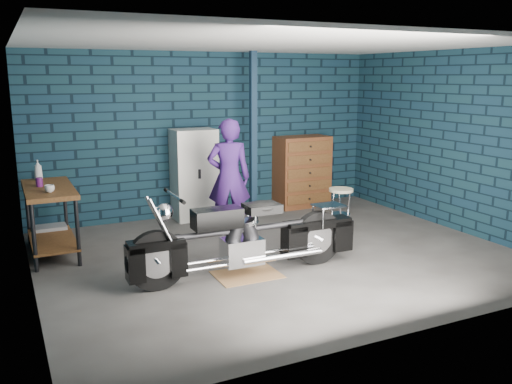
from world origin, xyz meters
TOP-DOWN VIEW (x-y plane):
  - ground at (0.00, 0.00)m, footprint 6.00×6.00m
  - room_walls at (0.00, 0.55)m, footprint 6.02×5.01m
  - support_post at (0.55, 1.95)m, footprint 0.10×0.10m
  - workbench at (-2.68, 1.30)m, footprint 0.60×1.40m
  - drip_mat at (-0.68, -0.50)m, footprint 0.77×0.58m
  - motorcycle at (-0.68, -0.50)m, footprint 2.42×0.68m
  - person at (-0.22, 1.15)m, footprint 0.73×0.60m
  - storage_bin at (-2.66, 1.79)m, footprint 0.42×0.30m
  - locker at (-0.37, 2.23)m, footprint 0.69×0.49m
  - tool_chest at (1.65, 2.23)m, footprint 0.95×0.53m
  - shop_stool at (1.37, 0.59)m, footprint 0.38×0.38m
  - cup_a at (-2.69, 0.94)m, footprint 0.14×0.14m
  - mug_purple at (-2.78, 1.37)m, footprint 0.10×0.10m
  - bottle at (-2.75, 1.85)m, footprint 0.12×0.12m

SIDE VIEW (x-z plane):
  - ground at x=0.00m, z-range 0.00..0.00m
  - drip_mat at x=-0.68m, z-range 0.00..0.01m
  - storage_bin at x=-2.66m, z-range 0.00..0.26m
  - shop_stool at x=1.37m, z-range 0.00..0.66m
  - workbench at x=-2.68m, z-range 0.00..0.91m
  - motorcycle at x=-0.68m, z-range 0.00..1.06m
  - tool_chest at x=1.65m, z-range 0.00..1.26m
  - locker at x=-0.37m, z-range 0.00..1.48m
  - person at x=-0.22m, z-range 0.00..1.72m
  - cup_a at x=-2.69m, z-range 0.91..1.00m
  - mug_purple at x=-2.78m, z-range 0.91..1.03m
  - bottle at x=-2.75m, z-range 0.91..1.19m
  - support_post at x=0.55m, z-range 0.00..2.70m
  - room_walls at x=0.00m, z-range 0.55..3.26m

